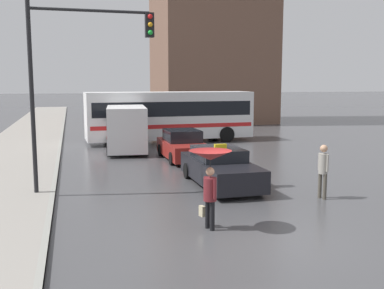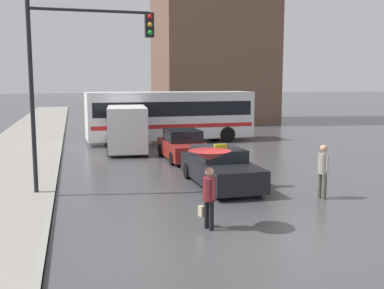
% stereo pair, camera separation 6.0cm
% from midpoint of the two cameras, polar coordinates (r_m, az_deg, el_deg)
% --- Properties ---
extents(ground_plane, '(300.00, 300.00, 0.00)m').
position_cam_midpoint_polar(ground_plane, '(11.03, 7.51, -11.95)').
color(ground_plane, '#424244').
extents(taxi, '(1.91, 4.76, 1.52)m').
position_cam_midpoint_polar(taxi, '(16.42, 3.65, -2.96)').
color(taxi, black).
rests_on(taxi, ground_plane).
extents(sedan_red, '(1.91, 4.31, 1.44)m').
position_cam_midpoint_polar(sedan_red, '(21.88, -1.03, -0.18)').
color(sedan_red, maroon).
rests_on(sedan_red, ground_plane).
extents(ambulance_van, '(2.50, 5.31, 2.45)m').
position_cam_midpoint_polar(ambulance_van, '(24.76, -8.20, 2.31)').
color(ambulance_van, silver).
rests_on(ambulance_van, ground_plane).
extents(city_bus, '(10.47, 3.00, 3.14)m').
position_cam_midpoint_polar(city_bus, '(28.30, -2.69, 3.87)').
color(city_bus, silver).
rests_on(city_bus, ground_plane).
extents(pedestrian_with_umbrella, '(1.09, 1.09, 2.04)m').
position_cam_midpoint_polar(pedestrian_with_umbrella, '(11.29, 2.36, -2.74)').
color(pedestrian_with_umbrella, black).
rests_on(pedestrian_with_umbrella, ground_plane).
extents(pedestrian_man, '(0.35, 0.44, 1.76)m').
position_cam_midpoint_polar(pedestrian_man, '(15.00, 16.41, -2.77)').
color(pedestrian_man, '#4C473D').
rests_on(pedestrian_man, ground_plane).
extents(traffic_light, '(4.06, 0.38, 6.34)m').
position_cam_midpoint_polar(traffic_light, '(15.33, -14.00, 10.17)').
color(traffic_light, black).
rests_on(traffic_light, ground_plane).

